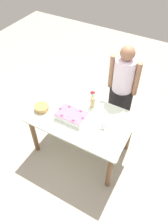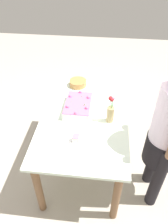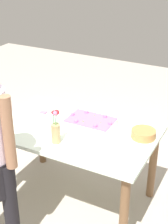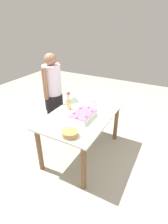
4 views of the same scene
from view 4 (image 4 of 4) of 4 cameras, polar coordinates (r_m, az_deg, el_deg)
ground_plane at (r=2.99m, az=-0.55°, el=-12.79°), size 8.00×8.00×0.00m
dining_table at (r=2.63m, az=-0.61°, el=-2.75°), size 1.35×0.85×0.73m
sheet_cake at (r=2.44m, az=-0.35°, el=-1.05°), size 0.39×0.26×0.11m
serving_plate_with_slice at (r=2.82m, az=3.30°, el=2.59°), size 0.19×0.19×0.07m
cake_knife at (r=2.32m, az=-11.81°, el=-4.54°), size 0.14×0.16×0.00m
flower_vase at (r=2.66m, az=-5.05°, el=3.12°), size 0.07×0.07×0.28m
fruit_bowl at (r=2.09m, az=-4.63°, el=-6.97°), size 0.20×0.20×0.07m
person_standing at (r=3.10m, az=-10.05°, el=6.79°), size 0.45×0.31×1.49m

